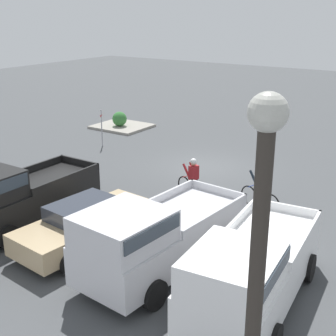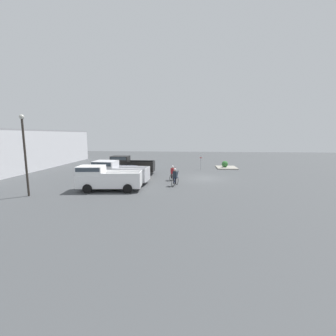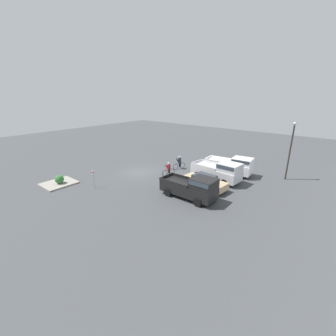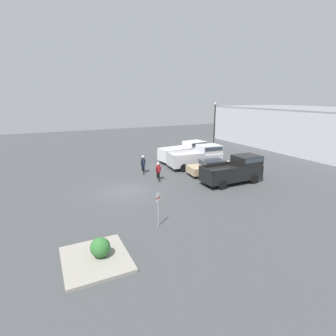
{
  "view_description": "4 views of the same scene",
  "coord_description": "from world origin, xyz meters",
  "px_view_note": "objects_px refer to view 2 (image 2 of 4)",
  "views": [
    {
      "loc": [
        -10.16,
        18.19,
        7.01
      ],
      "look_at": [
        -0.63,
        4.03,
        1.2
      ],
      "focal_mm": 50.0,
      "sensor_mm": 36.0,
      "label": 1
    },
    {
      "loc": [
        -25.04,
        1.96,
        4.83
      ],
      "look_at": [
        -0.63,
        4.03,
        1.2
      ],
      "focal_mm": 24.0,
      "sensor_mm": 36.0,
      "label": 2
    },
    {
      "loc": [
        17.9,
        19.14,
        9.18
      ],
      "look_at": [
        -0.63,
        4.03,
        1.2
      ],
      "focal_mm": 24.0,
      "sensor_mm": 36.0,
      "label": 3
    },
    {
      "loc": [
        18.68,
        -5.39,
        7.1
      ],
      "look_at": [
        -0.63,
        4.03,
        1.2
      ],
      "focal_mm": 28.0,
      "sensor_mm": 36.0,
      "label": 4
    }
  ],
  "objects_px": {
    "cyclist_1": "(175,177)",
    "pickup_truck_2": "(129,165)",
    "pickup_truck_1": "(117,172)",
    "fire_lane_sign": "(201,161)",
    "lamppost": "(25,149)",
    "shrub": "(225,164)",
    "cyclist_0": "(173,173)",
    "sedan_0": "(127,172)",
    "pickup_truck_0": "(105,178)"
  },
  "relations": [
    {
      "from": "cyclist_1",
      "to": "pickup_truck_2",
      "type": "bearing_deg",
      "value": 44.3
    },
    {
      "from": "pickup_truck_1",
      "to": "fire_lane_sign",
      "type": "relative_size",
      "value": 2.78
    },
    {
      "from": "lamppost",
      "to": "shrub",
      "type": "xyz_separation_m",
      "value": [
        16.78,
        -18.07,
        -3.16
      ]
    },
    {
      "from": "pickup_truck_2",
      "to": "shrub",
      "type": "distance_m",
      "value": 14.04
    },
    {
      "from": "lamppost",
      "to": "cyclist_0",
      "type": "bearing_deg",
      "value": -56.64
    },
    {
      "from": "fire_lane_sign",
      "to": "lamppost",
      "type": "xyz_separation_m",
      "value": [
        -15.0,
        14.45,
        2.54
      ]
    },
    {
      "from": "cyclist_0",
      "to": "shrub",
      "type": "relative_size",
      "value": 1.88
    },
    {
      "from": "pickup_truck_2",
      "to": "shrub",
      "type": "bearing_deg",
      "value": -64.64
    },
    {
      "from": "pickup_truck_2",
      "to": "cyclist_0",
      "type": "height_order",
      "value": "pickup_truck_2"
    },
    {
      "from": "sedan_0",
      "to": "shrub",
      "type": "distance_m",
      "value": 15.1
    },
    {
      "from": "pickup_truck_1",
      "to": "sedan_0",
      "type": "xyz_separation_m",
      "value": [
        2.76,
        -0.23,
        -0.45
      ]
    },
    {
      "from": "sedan_0",
      "to": "shrub",
      "type": "xyz_separation_m",
      "value": [
        8.81,
        -12.27,
        -0.12
      ]
    },
    {
      "from": "sedan_0",
      "to": "pickup_truck_2",
      "type": "bearing_deg",
      "value": 8.25
    },
    {
      "from": "sedan_0",
      "to": "pickup_truck_2",
      "type": "height_order",
      "value": "pickup_truck_2"
    },
    {
      "from": "cyclist_1",
      "to": "fire_lane_sign",
      "type": "height_order",
      "value": "fire_lane_sign"
    },
    {
      "from": "fire_lane_sign",
      "to": "shrub",
      "type": "height_order",
      "value": "fire_lane_sign"
    },
    {
      "from": "fire_lane_sign",
      "to": "lamppost",
      "type": "bearing_deg",
      "value": 136.07
    },
    {
      "from": "sedan_0",
      "to": "cyclist_1",
      "type": "height_order",
      "value": "cyclist_1"
    },
    {
      "from": "pickup_truck_2",
      "to": "lamppost",
      "type": "relative_size",
      "value": 0.83
    },
    {
      "from": "pickup_truck_0",
      "to": "cyclist_0",
      "type": "xyz_separation_m",
      "value": [
        4.92,
        -5.56,
        -0.32
      ]
    },
    {
      "from": "pickup_truck_2",
      "to": "sedan_0",
      "type": "bearing_deg",
      "value": -171.75
    },
    {
      "from": "pickup_truck_2",
      "to": "cyclist_0",
      "type": "xyz_separation_m",
      "value": [
        -3.51,
        -5.62,
        -0.35
      ]
    },
    {
      "from": "pickup_truck_1",
      "to": "fire_lane_sign",
      "type": "height_order",
      "value": "pickup_truck_1"
    },
    {
      "from": "fire_lane_sign",
      "to": "lamppost",
      "type": "distance_m",
      "value": 20.98
    },
    {
      "from": "cyclist_0",
      "to": "shrub",
      "type": "distance_m",
      "value": 11.85
    },
    {
      "from": "cyclist_1",
      "to": "lamppost",
      "type": "distance_m",
      "value": 12.65
    },
    {
      "from": "cyclist_0",
      "to": "shrub",
      "type": "xyz_separation_m",
      "value": [
        9.52,
        -7.05,
        -0.2
      ]
    },
    {
      "from": "pickup_truck_2",
      "to": "lamppost",
      "type": "height_order",
      "value": "lamppost"
    },
    {
      "from": "pickup_truck_0",
      "to": "shrub",
      "type": "relative_size",
      "value": 6.25
    },
    {
      "from": "sedan_0",
      "to": "cyclist_1",
      "type": "xyz_separation_m",
      "value": [
        -3.37,
        -5.62,
        0.13
      ]
    },
    {
      "from": "pickup_truck_0",
      "to": "fire_lane_sign",
      "type": "distance_m",
      "value": 15.53
    },
    {
      "from": "pickup_truck_0",
      "to": "fire_lane_sign",
      "type": "xyz_separation_m",
      "value": [
        12.67,
        -8.99,
        0.1
      ]
    },
    {
      "from": "lamppost",
      "to": "cyclist_1",
      "type": "bearing_deg",
      "value": -68.07
    },
    {
      "from": "lamppost",
      "to": "pickup_truck_2",
      "type": "bearing_deg",
      "value": -26.61
    },
    {
      "from": "cyclist_0",
      "to": "pickup_truck_0",
      "type": "bearing_deg",
      "value": 131.54
    },
    {
      "from": "sedan_0",
      "to": "fire_lane_sign",
      "type": "bearing_deg",
      "value": -50.89
    },
    {
      "from": "pickup_truck_2",
      "to": "cyclist_1",
      "type": "height_order",
      "value": "pickup_truck_2"
    },
    {
      "from": "pickup_truck_2",
      "to": "fire_lane_sign",
      "type": "bearing_deg",
      "value": -64.95
    },
    {
      "from": "cyclist_0",
      "to": "lamppost",
      "type": "distance_m",
      "value": 13.52
    },
    {
      "from": "lamppost",
      "to": "fire_lane_sign",
      "type": "bearing_deg",
      "value": -43.93
    },
    {
      "from": "sedan_0",
      "to": "shrub",
      "type": "height_order",
      "value": "sedan_0"
    },
    {
      "from": "pickup_truck_0",
      "to": "cyclist_1",
      "type": "bearing_deg",
      "value": -69.18
    },
    {
      "from": "cyclist_0",
      "to": "lamppost",
      "type": "xyz_separation_m",
      "value": [
        -7.25,
        11.02,
        2.96
      ]
    },
    {
      "from": "pickup_truck_0",
      "to": "cyclist_1",
      "type": "height_order",
      "value": "pickup_truck_0"
    },
    {
      "from": "pickup_truck_0",
      "to": "cyclist_1",
      "type": "distance_m",
      "value": 6.38
    },
    {
      "from": "cyclist_1",
      "to": "lamppost",
      "type": "relative_size",
      "value": 0.28
    },
    {
      "from": "pickup_truck_1",
      "to": "lamppost",
      "type": "distance_m",
      "value": 8.05
    },
    {
      "from": "pickup_truck_0",
      "to": "pickup_truck_1",
      "type": "relative_size",
      "value": 1.0
    },
    {
      "from": "sedan_0",
      "to": "pickup_truck_2",
      "type": "xyz_separation_m",
      "value": [
        2.8,
        0.41,
        0.43
      ]
    },
    {
      "from": "shrub",
      "to": "pickup_truck_0",
      "type": "bearing_deg",
      "value": 138.88
    }
  ]
}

